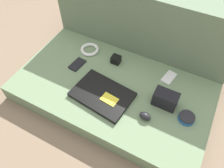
% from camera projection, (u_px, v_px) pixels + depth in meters
% --- Properties ---
extents(ground_plane, '(8.00, 8.00, 0.00)m').
position_uv_depth(ground_plane, '(112.00, 96.00, 1.35)').
color(ground_plane, '#7A6651').
extents(couch_seat, '(1.14, 0.62, 0.10)m').
position_uv_depth(couch_seat, '(112.00, 91.00, 1.31)').
color(couch_seat, slate).
rests_on(couch_seat, ground_plane).
extents(couch_backrest, '(1.14, 0.20, 0.51)m').
position_uv_depth(couch_backrest, '(142.00, 26.00, 1.38)').
color(couch_backrest, '#60755B').
rests_on(couch_backrest, ground_plane).
extents(laptop, '(0.35, 0.26, 0.03)m').
position_uv_depth(laptop, '(102.00, 94.00, 1.22)').
color(laptop, black).
rests_on(laptop, couch_seat).
extents(computer_mouse, '(0.07, 0.04, 0.04)m').
position_uv_depth(computer_mouse, '(145.00, 116.00, 1.12)').
color(computer_mouse, black).
rests_on(computer_mouse, couch_seat).
extents(speaker_puck, '(0.08, 0.08, 0.03)m').
position_uv_depth(speaker_puck, '(187.00, 118.00, 1.12)').
color(speaker_puck, '#1E569E').
rests_on(speaker_puck, couch_seat).
extents(phone_silver, '(0.08, 0.11, 0.01)m').
position_uv_depth(phone_silver, '(169.00, 78.00, 1.30)').
color(phone_silver, silver).
rests_on(phone_silver, couch_seat).
extents(phone_black, '(0.07, 0.11, 0.01)m').
position_uv_depth(phone_black, '(77.00, 64.00, 1.37)').
color(phone_black, black).
rests_on(phone_black, couch_seat).
extents(camera_pouch, '(0.13, 0.08, 0.09)m').
position_uv_depth(camera_pouch, '(165.00, 99.00, 1.16)').
color(camera_pouch, black).
rests_on(camera_pouch, couch_seat).
extents(charger_brick, '(0.06, 0.05, 0.05)m').
position_uv_depth(charger_brick, '(116.00, 59.00, 1.37)').
color(charger_brick, black).
rests_on(charger_brick, couch_seat).
extents(cable_coil, '(0.12, 0.12, 0.02)m').
position_uv_depth(cable_coil, '(90.00, 49.00, 1.45)').
color(cable_coil, white).
rests_on(cable_coil, couch_seat).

